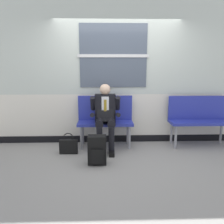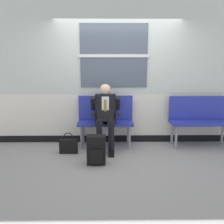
{
  "view_description": "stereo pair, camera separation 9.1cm",
  "coord_description": "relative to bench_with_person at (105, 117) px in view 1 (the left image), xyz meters",
  "views": [
    {
      "loc": [
        -0.27,
        -4.19,
        1.61
      ],
      "look_at": [
        -0.13,
        0.11,
        0.75
      ],
      "focal_mm": 37.42,
      "sensor_mm": 36.0,
      "label": 1
    },
    {
      "loc": [
        -0.18,
        -4.19,
        1.61
      ],
      "look_at": [
        -0.13,
        0.11,
        0.75
      ],
      "focal_mm": 37.42,
      "sensor_mm": 36.0,
      "label": 2
    }
  ],
  "objects": [
    {
      "name": "bench_empty",
      "position": [
        1.91,
        -0.0,
        -0.0
      ],
      "size": [
        1.21,
        0.42,
        1.0
      ],
      "color": "#28339E",
      "rests_on": "ground"
    },
    {
      "name": "person_seated",
      "position": [
        0.0,
        -0.21,
        0.1
      ],
      "size": [
        0.57,
        0.7,
        1.26
      ],
      "color": "black",
      "rests_on": "ground"
    },
    {
      "name": "bench_with_person",
      "position": [
        0.0,
        0.0,
        0.0
      ],
      "size": [
        1.09,
        0.42,
        1.01
      ],
      "color": "#28339E",
      "rests_on": "ground"
    },
    {
      "name": "ground_plane",
      "position": [
        0.25,
        -0.39,
        -0.58
      ],
      "size": [
        18.0,
        18.0,
        0.0
      ],
      "primitive_type": "plane",
      "color": "gray"
    },
    {
      "name": "handbag",
      "position": [
        -0.68,
        -0.45,
        -0.44
      ],
      "size": [
        0.33,
        0.08,
        0.4
      ],
      "color": "black",
      "rests_on": "ground"
    },
    {
      "name": "station_wall",
      "position": [
        0.25,
        0.27,
        0.88
      ],
      "size": [
        5.86,
        0.17,
        2.94
      ],
      "color": "beige",
      "rests_on": "ground"
    },
    {
      "name": "backpack",
      "position": [
        -0.14,
        -0.92,
        -0.35
      ],
      "size": [
        0.3,
        0.23,
        0.48
      ],
      "color": "black",
      "rests_on": "ground"
    }
  ]
}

